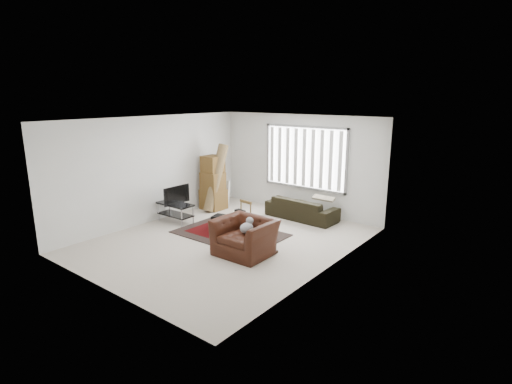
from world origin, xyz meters
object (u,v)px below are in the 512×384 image
side_chair (241,216)px  armchair (245,234)px  moving_boxes (213,185)px  tv_stand (175,209)px  sofa (302,205)px

side_chair → armchair: bearing=-37.4°
moving_boxes → armchair: moving_boxes is taller
tv_stand → sofa: (2.41, 2.26, 0.01)m
sofa → side_chair: bearing=75.7°
moving_boxes → sofa: (2.50, 0.76, -0.34)m
sofa → moving_boxes: bearing=19.3°
tv_stand → moving_boxes: 1.54m
tv_stand → armchair: 2.82m
tv_stand → armchair: bearing=-11.0°
side_chair → tv_stand: bearing=-158.8°
armchair → tv_stand: bearing=168.1°
tv_stand → side_chair: side_chair is taller
sofa → armchair: size_ratio=1.66×
tv_stand → side_chair: (1.85, 0.41, 0.06)m
moving_boxes → side_chair: bearing=-29.2°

